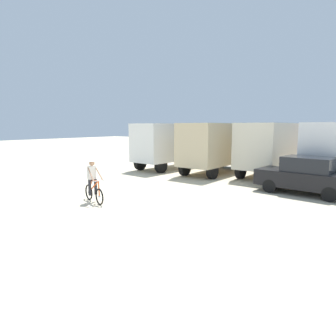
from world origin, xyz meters
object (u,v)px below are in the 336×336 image
Objects in this scene: box_truck_white_box at (171,143)px; box_truck_tan_camper at (216,145)px; cyclist_orange_shirt at (93,182)px; box_truck_cream_rv at (272,147)px; sedan_parked at (305,176)px.

box_truck_white_box is 1.01× the size of box_truck_tan_camper.
cyclist_orange_shirt is at bearing -94.75° from box_truck_tan_camper.
box_truck_tan_camper is 3.57m from box_truck_cream_rv.
cyclist_orange_shirt is (-0.84, -10.10, -1.03)m from box_truck_tan_camper.
sedan_parked is 2.42× the size of cyclist_orange_shirt.
sedan_parked is 9.63m from cyclist_orange_shirt.
sedan_parked is (10.01, -3.70, -0.99)m from box_truck_white_box.
box_truck_white_box is 1.00× the size of box_truck_cream_rv.
cyclist_orange_shirt is (-7.02, -6.59, -0.04)m from sedan_parked.
box_truck_cream_rv is at bearing 15.10° from box_truck_tan_camper.
box_truck_tan_camper is at bearing 150.36° from sedan_parked.
box_truck_white_box reaches higher than cyclist_orange_shirt.
box_truck_tan_camper and box_truck_cream_rv have the same top height.
box_truck_white_box reaches higher than sedan_parked.
box_truck_cream_rv is 5.31m from sedan_parked.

